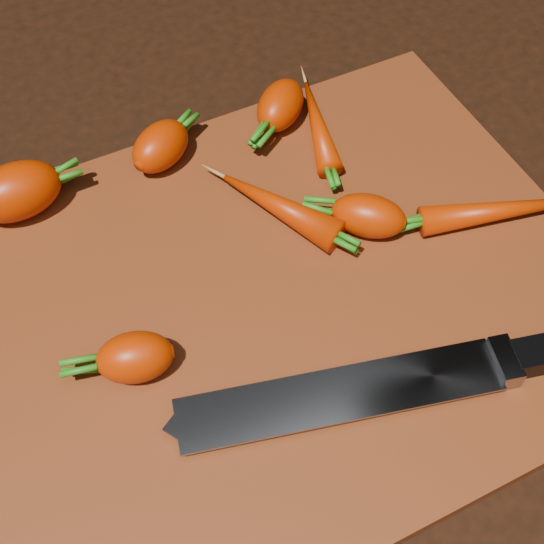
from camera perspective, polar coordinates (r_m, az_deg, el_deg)
name	(u,v)px	position (r m, az deg, el deg)	size (l,w,h in m)	color
ground	(278,307)	(0.60, 0.43, -2.63)	(2.00, 2.00, 0.01)	black
cutting_board	(278,299)	(0.59, 0.43, -2.06)	(0.50, 0.40, 0.01)	maroon
carrot_0	(17,192)	(0.65, -18.68, 5.76)	(0.07, 0.05, 0.05)	#C02B00
carrot_1	(135,357)	(0.54, -10.28, -6.35)	(0.05, 0.04, 0.04)	#C02B00
carrot_2	(280,105)	(0.69, 0.64, 12.44)	(0.06, 0.04, 0.04)	#C02B00
carrot_3	(161,146)	(0.66, -8.39, 9.35)	(0.06, 0.04, 0.04)	#C02B00
carrot_4	(369,216)	(0.61, 7.28, 4.21)	(0.06, 0.04, 0.04)	#C02B00
carrot_5	(318,124)	(0.69, 3.45, 11.03)	(0.11, 0.02, 0.02)	#C02B00
carrot_6	(505,210)	(0.65, 17.13, 4.48)	(0.14, 0.02, 0.02)	#C02B00
carrot_7	(279,206)	(0.62, 0.56, 4.96)	(0.11, 0.03, 0.03)	#C02B00
knife	(371,388)	(0.54, 7.48, -8.69)	(0.37, 0.12, 0.02)	gray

